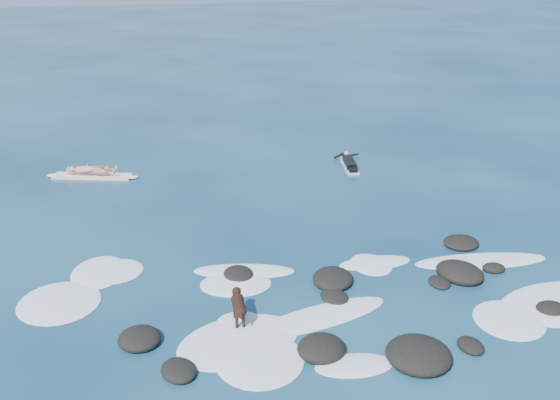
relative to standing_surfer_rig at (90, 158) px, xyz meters
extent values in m
plane|color=#0A2642|center=(5.80, -9.93, -0.82)|extent=(160.00, 160.00, 0.00)
ellipsoid|color=black|center=(8.89, -13.28, -0.75)|extent=(0.63, 0.77, 0.25)
ellipsoid|color=black|center=(6.73, -9.76, -0.72)|extent=(1.51, 1.60, 0.39)
ellipsoid|color=black|center=(2.36, -12.70, -0.75)|extent=(0.99, 1.11, 0.28)
ellipsoid|color=black|center=(1.57, -11.38, -0.72)|extent=(1.33, 1.35, 0.39)
ellipsoid|color=black|center=(7.56, -13.41, -0.69)|extent=(1.64, 1.65, 0.50)
ellipsoid|color=black|center=(11.32, -10.15, -0.75)|extent=(0.69, 0.58, 0.26)
ellipsoid|color=black|center=(6.52, -10.56, -0.77)|extent=(0.83, 0.99, 0.20)
ellipsoid|color=black|center=(4.29, -8.85, -0.75)|extent=(0.93, 1.02, 0.25)
ellipsoid|color=black|center=(10.22, -10.24, -0.70)|extent=(1.62, 1.73, 0.47)
ellipsoid|color=black|center=(5.53, -12.70, -0.70)|extent=(1.40, 1.37, 0.48)
ellipsoid|color=black|center=(11.61, -12.34, -0.75)|extent=(0.83, 0.73, 0.27)
ellipsoid|color=black|center=(11.19, -8.51, -0.74)|extent=(1.33, 1.27, 0.31)
ellipsoid|color=black|center=(9.50, -10.49, -0.78)|extent=(0.64, 0.80, 0.16)
ellipsoid|color=white|center=(5.89, -11.32, -0.81)|extent=(3.90, 1.84, 0.12)
ellipsoid|color=white|center=(11.43, -12.40, -0.81)|extent=(1.51, 1.65, 0.12)
ellipsoid|color=white|center=(8.07, -9.09, -0.81)|extent=(1.41, 1.59, 0.12)
ellipsoid|color=white|center=(4.14, -12.65, -0.81)|extent=(2.48, 2.56, 0.12)
ellipsoid|color=white|center=(4.14, -9.30, -0.81)|extent=(2.13, 1.67, 0.12)
ellipsoid|color=white|center=(-0.40, -9.20, -0.81)|extent=(2.67, 2.71, 0.12)
ellipsoid|color=white|center=(0.54, -7.81, -0.81)|extent=(1.78, 2.12, 0.12)
ellipsoid|color=white|center=(10.36, -12.48, -0.81)|extent=(2.15, 2.20, 0.12)
ellipsoid|color=white|center=(11.81, -11.86, -0.81)|extent=(3.24, 2.08, 0.12)
ellipsoid|color=white|center=(3.79, -11.86, -0.81)|extent=(3.39, 2.76, 0.12)
ellipsoid|color=white|center=(6.10, -13.31, -0.81)|extent=(1.83, 1.01, 0.12)
ellipsoid|color=white|center=(8.22, -9.01, -0.81)|extent=(2.15, 0.81, 0.12)
ellipsoid|color=white|center=(4.48, -8.65, -0.81)|extent=(2.97, 1.48, 0.12)
ellipsoid|color=white|center=(0.96, -7.86, -0.81)|extent=(1.76, 1.64, 0.12)
ellipsoid|color=white|center=(11.24, -9.60, -0.81)|extent=(4.04, 1.36, 0.12)
ellipsoid|color=white|center=(3.92, -11.08, -0.81)|extent=(1.10, 0.90, 0.12)
cube|color=#FBE8C8|center=(0.00, 0.00, -0.76)|extent=(3.08, 1.45, 0.10)
ellipsoid|color=#FBE8C8|center=(1.45, -0.42, -0.76)|extent=(0.68, 0.50, 0.11)
ellipsoid|color=#FBE8C8|center=(-1.45, 0.42, -0.76)|extent=(0.68, 0.50, 0.11)
imported|color=tan|center=(0.00, 0.00, 0.27)|extent=(0.65, 0.82, 1.96)
cube|color=silver|center=(10.16, -1.04, -0.77)|extent=(0.81, 2.17, 0.08)
ellipsoid|color=silver|center=(10.33, 0.01, -0.77)|extent=(0.32, 0.50, 0.08)
cube|color=black|center=(10.16, -1.04, -0.62)|extent=(0.59, 1.35, 0.21)
sphere|color=tan|center=(10.28, -0.29, -0.51)|extent=(0.25, 0.25, 0.22)
cylinder|color=black|center=(10.04, -0.11, -0.63)|extent=(0.54, 0.21, 0.24)
cylinder|color=black|center=(10.57, -0.19, -0.63)|extent=(0.50, 0.36, 0.24)
cube|color=black|center=(10.05, -1.75, -0.66)|extent=(0.41, 0.57, 0.13)
cylinder|color=black|center=(3.92, -11.18, -0.28)|extent=(0.33, 0.64, 0.30)
sphere|color=black|center=(3.94, -10.90, -0.28)|extent=(0.33, 0.33, 0.32)
sphere|color=black|center=(3.91, -11.46, -0.28)|extent=(0.30, 0.30, 0.29)
sphere|color=black|center=(3.95, -10.71, -0.18)|extent=(0.24, 0.24, 0.23)
cone|color=black|center=(3.95, -10.58, -0.19)|extent=(0.13, 0.15, 0.12)
cone|color=black|center=(3.89, -10.72, -0.09)|extent=(0.11, 0.08, 0.11)
cone|color=black|center=(4.01, -10.73, -0.09)|extent=(0.11, 0.08, 0.11)
cylinder|color=black|center=(3.85, -10.96, -0.61)|extent=(0.08, 0.08, 0.41)
cylinder|color=black|center=(4.02, -10.97, -0.61)|extent=(0.08, 0.08, 0.41)
cylinder|color=black|center=(3.83, -11.39, -0.61)|extent=(0.08, 0.08, 0.41)
cylinder|color=black|center=(3.99, -11.40, -0.61)|extent=(0.08, 0.08, 0.41)
cylinder|color=black|center=(3.90, -11.60, -0.23)|extent=(0.07, 0.30, 0.18)
camera|label=1|loc=(2.04, -23.76, 7.77)|focal=40.00mm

